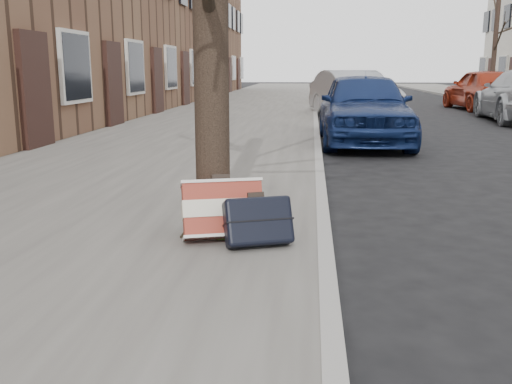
# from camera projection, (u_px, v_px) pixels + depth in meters

# --- Properties ---
(near_sidewalk) EXTENTS (5.00, 70.00, 0.12)m
(near_sidewalk) POSITION_uv_depth(u_px,v_px,m) (240.00, 113.00, 18.60)
(near_sidewalk) COLOR slate
(near_sidewalk) RESTS_ON ground
(house_near) EXTENTS (6.80, 40.00, 7.00)m
(house_near) POSITION_uv_depth(u_px,v_px,m) (71.00, 8.00, 19.40)
(house_near) COLOR brown
(house_near) RESTS_ON ground
(dirt_patch) EXTENTS (0.85, 0.85, 0.02)m
(dirt_patch) POSITION_uv_depth(u_px,v_px,m) (238.00, 225.00, 5.01)
(dirt_patch) COLOR black
(dirt_patch) RESTS_ON near_sidewalk
(suitcase_red) EXTENTS (0.71, 0.51, 0.49)m
(suitcase_red) POSITION_uv_depth(u_px,v_px,m) (223.00, 210.00, 4.56)
(suitcase_red) COLOR maroon
(suitcase_red) RESTS_ON near_sidewalk
(suitcase_navy) EXTENTS (0.60, 0.47, 0.41)m
(suitcase_navy) POSITION_uv_depth(u_px,v_px,m) (258.00, 221.00, 4.38)
(suitcase_navy) COLOR black
(suitcase_navy) RESTS_ON near_sidewalk
(car_near_front) EXTENTS (1.74, 4.23, 1.43)m
(car_near_front) POSITION_uv_depth(u_px,v_px,m) (364.00, 107.00, 11.26)
(car_near_front) COLOR #122150
(car_near_front) RESTS_ON ground
(car_near_mid) EXTENTS (2.67, 4.58, 1.43)m
(car_near_mid) POSITION_uv_depth(u_px,v_px,m) (353.00, 95.00, 16.95)
(car_near_mid) COLOR #A4A8AD
(car_near_mid) RESTS_ON ground
(car_near_back) EXTENTS (2.46, 4.73, 1.27)m
(car_near_back) POSITION_uv_depth(u_px,v_px,m) (346.00, 89.00, 24.05)
(car_near_back) COLOR #3E3E44
(car_near_back) RESTS_ON ground
(car_far_back) EXTENTS (2.12, 4.52, 1.50)m
(car_far_back) POSITION_uv_depth(u_px,v_px,m) (483.00, 89.00, 20.38)
(car_far_back) COLOR maroon
(car_far_back) RESTS_ON ground
(tree_far_c) EXTENTS (0.22, 0.22, 5.33)m
(tree_far_c) POSITION_uv_depth(u_px,v_px,m) (495.00, 40.00, 26.84)
(tree_far_c) COLOR black
(tree_far_c) RESTS_ON far_sidewalk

